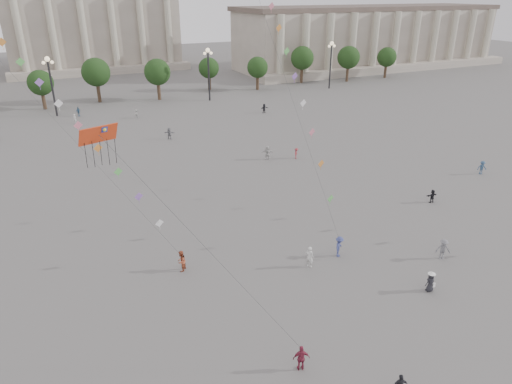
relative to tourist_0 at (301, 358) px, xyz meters
name	(u,v)px	position (x,y,z in m)	size (l,w,h in m)	color
ground	(351,316)	(5.81, 2.76, -0.89)	(360.00, 360.00, 0.00)	#524F4D
hall_east	(370,37)	(80.81, 96.65, 7.53)	(84.00, 26.22, 17.20)	gray
hall_central	(90,17)	(5.81, 131.98, 13.34)	(48.30, 34.30, 35.50)	gray
tree_row	(127,74)	(5.81, 80.76, 4.50)	(137.12, 5.12, 8.00)	#3C2E1E
lamp_post_mid_west	(50,75)	(-9.19, 72.76, 6.46)	(2.00, 0.90, 10.65)	#262628
lamp_post_mid_east	(208,65)	(20.81, 72.76, 6.46)	(2.00, 0.90, 10.65)	#262628
lamp_post_far_east	(331,56)	(50.81, 72.76, 6.46)	(2.00, 0.90, 10.65)	#262628
person_crowd_0	(78,112)	(-5.57, 70.76, -0.04)	(1.00, 0.42, 1.70)	#395E80
person_crowd_3	(432,196)	(25.24, 14.64, -0.15)	(1.37, 0.44, 1.48)	black
person_crowd_4	(136,114)	(3.77, 64.69, -0.09)	(1.49, 0.47, 1.61)	silver
person_crowd_6	(443,249)	(17.46, 5.66, 0.05)	(1.22, 0.70, 1.88)	slate
person_crowd_7	(267,153)	(15.27, 34.81, 0.07)	(1.79, 0.57, 1.93)	beige
person_crowd_8	(296,153)	(19.04, 33.43, -0.15)	(0.95, 0.55, 1.47)	maroon
person_crowd_9	(264,108)	(26.38, 58.14, -0.02)	(1.62, 0.52, 1.75)	black
person_crowd_10	(75,119)	(-6.67, 65.75, -0.06)	(0.60, 0.40, 1.66)	silver
person_crowd_12	(169,133)	(5.71, 49.76, 0.00)	(1.65, 0.53, 1.78)	slate
person_crowd_13	(309,257)	(6.44, 9.53, 0.06)	(0.70, 0.46, 1.91)	silver
person_crowd_14	(482,168)	(37.16, 18.26, -0.02)	(1.13, 0.65, 1.75)	#2F4A6A
tourist_0	(301,358)	(0.00, 0.00, 0.00)	(1.04, 0.43, 1.78)	maroon
kite_flyer_0	(181,261)	(-3.40, 13.55, 0.03)	(0.89, 0.70, 1.84)	#9E462B
kite_flyer_1	(339,247)	(9.63, 9.83, 0.06)	(1.23, 0.71, 1.91)	navy
hat_person	(431,282)	(13.03, 2.62, -0.03)	(0.80, 0.60, 1.69)	black
dragon_kite	(102,148)	(-8.93, 7.44, 12.39)	(5.65, 4.35, 17.12)	red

